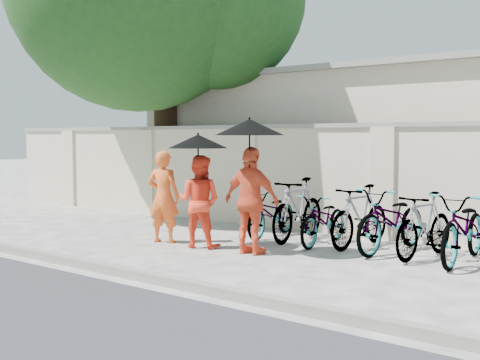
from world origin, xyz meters
The scene contains 16 objects.
ground centered at (0.00, 0.00, 0.00)m, with size 80.00×80.00×0.00m, color silver.
kerb centered at (0.00, -1.70, 0.06)m, with size 40.00×0.16×0.12m, color gray.
compound_wall centered at (1.00, 3.20, 1.00)m, with size 20.00×0.30×2.00m, color beige.
building_behind centered at (2.00, 7.00, 1.60)m, with size 14.00×6.00×3.20m, color beige.
monk_left centered at (-0.86, 0.46, 0.79)m, with size 0.58×0.38×1.59m, color orange.
monk_center centered at (-0.08, 0.50, 0.76)m, with size 0.74×0.58×1.53m, color #FE3F21.
parasol_center centered at (-0.03, 0.42, 1.75)m, with size 0.98×0.98×1.00m.
monk_right centered at (0.97, 0.53, 0.84)m, with size 0.98×0.41×1.68m, color #EB522A.
parasol_right centered at (0.99, 0.45, 1.97)m, with size 1.07×1.07×1.15m.
bike_0 centered at (0.28, 2.09, 0.44)m, with size 0.58×1.67×0.88m, color gray.
bike_1 centered at (0.87, 2.05, 0.55)m, with size 0.52×1.84×1.10m, color gray.
bike_2 centered at (1.45, 1.95, 0.43)m, with size 0.57×1.65×0.87m, color gray.
bike_3 centered at (2.04, 2.11, 0.52)m, with size 0.49×1.72×1.04m, color gray.
bike_4 centered at (2.62, 2.05, 0.52)m, with size 0.68×1.96×1.03m, color gray.
bike_5 centered at (3.21, 1.88, 0.50)m, with size 0.47×1.65×0.99m, color gray.
bike_6 centered at (3.79, 1.89, 0.52)m, with size 0.68×1.96×1.03m, color gray.
Camera 1 is at (6.50, -6.89, 1.81)m, focal length 45.00 mm.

